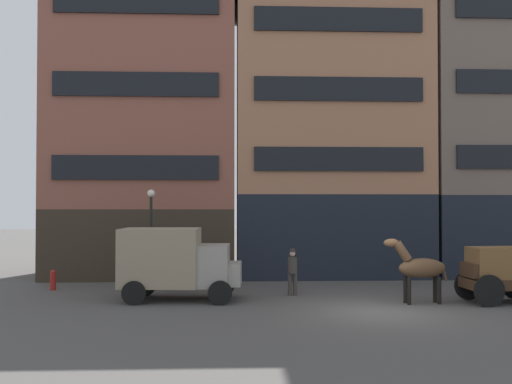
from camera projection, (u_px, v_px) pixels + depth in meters
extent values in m
plane|color=#4C4947|center=(379.00, 312.00, 18.08)|extent=(120.00, 120.00, 0.00)
cube|color=#33281E|center=(146.00, 241.00, 27.93)|extent=(8.88, 5.84, 3.27)
cube|color=brown|center=(146.00, 97.00, 28.09)|extent=(8.88, 5.84, 11.31)
cube|color=black|center=(136.00, 167.00, 25.03)|extent=(7.46, 0.12, 1.10)
cube|color=black|center=(136.00, 84.00, 25.11)|extent=(7.46, 0.12, 1.10)
cube|color=black|center=(137.00, 1.00, 25.19)|extent=(7.46, 0.12, 1.10)
cube|color=black|center=(328.00, 234.00, 28.32)|extent=(9.27, 5.84, 3.96)
cube|color=#9E6B4C|center=(328.00, 101.00, 28.47)|extent=(9.27, 5.84, 9.65)
cube|color=#47423D|center=(328.00, 3.00, 28.57)|extent=(9.77, 6.34, 0.50)
cube|color=black|center=(339.00, 159.00, 25.42)|extent=(7.78, 0.12, 1.10)
cube|color=black|center=(339.00, 89.00, 25.49)|extent=(7.78, 0.12, 1.10)
cube|color=black|center=(339.00, 19.00, 25.55)|extent=(7.78, 0.12, 1.10)
cube|color=black|center=(504.00, 234.00, 28.70)|extent=(8.67, 5.84, 3.93)
cube|color=#66564C|center=(502.00, 61.00, 28.89)|extent=(8.67, 5.84, 14.04)
cube|color=#3D2819|center=(503.00, 283.00, 19.75)|extent=(2.79, 1.49, 0.36)
cube|color=brown|center=(502.00, 263.00, 19.76)|extent=(2.37, 1.26, 1.10)
cube|color=#3D2819|center=(472.00, 270.00, 19.63)|extent=(0.47, 1.07, 0.50)
cylinder|color=black|center=(489.00, 291.00, 18.94)|extent=(1.10, 0.16, 1.10)
cylinder|color=black|center=(469.00, 285.00, 20.35)|extent=(1.10, 0.16, 1.10)
ellipsoid|color=#513823|center=(422.00, 268.00, 19.64)|extent=(1.74, 0.72, 0.70)
cylinder|color=#513823|center=(402.00, 251.00, 19.57)|extent=(0.68, 0.37, 0.76)
ellipsoid|color=#513823|center=(391.00, 243.00, 19.53)|extent=(0.58, 0.28, 0.30)
cylinder|color=#513823|center=(444.00, 272.00, 19.73)|extent=(0.27, 0.12, 0.65)
cylinder|color=black|center=(409.00, 291.00, 19.38)|extent=(0.14, 0.14, 0.95)
cylinder|color=black|center=(405.00, 290.00, 19.74)|extent=(0.14, 0.14, 0.95)
cylinder|color=black|center=(439.00, 291.00, 19.51)|extent=(0.14, 0.14, 0.95)
cylinder|color=black|center=(435.00, 289.00, 19.86)|extent=(0.14, 0.14, 0.95)
cube|color=gray|center=(210.00, 265.00, 20.31)|extent=(1.48, 1.77, 1.50)
cube|color=gray|center=(229.00, 274.00, 20.30)|extent=(0.97, 1.49, 0.80)
cube|color=gray|center=(160.00, 257.00, 20.32)|extent=(2.89, 2.03, 2.10)
cube|color=silver|center=(222.00, 259.00, 20.31)|extent=(0.26, 1.37, 0.64)
cylinder|color=black|center=(224.00, 285.00, 21.24)|extent=(0.85, 0.26, 0.84)
cylinder|color=black|center=(220.00, 293.00, 19.34)|extent=(0.85, 0.26, 0.84)
cylinder|color=black|center=(145.00, 285.00, 21.26)|extent=(0.85, 0.26, 0.84)
cylinder|color=black|center=(134.00, 293.00, 19.36)|extent=(0.85, 0.26, 0.84)
cylinder|color=#38332D|center=(290.00, 284.00, 21.34)|extent=(0.16, 0.16, 0.85)
cylinder|color=#38332D|center=(295.00, 284.00, 21.35)|extent=(0.16, 0.16, 0.85)
cylinder|color=#38332D|center=(292.00, 265.00, 21.36)|extent=(0.41, 0.41, 0.62)
sphere|color=tan|center=(292.00, 254.00, 21.37)|extent=(0.22, 0.22, 0.22)
cylinder|color=#38332D|center=(292.00, 251.00, 21.37)|extent=(0.28, 0.28, 0.02)
cylinder|color=#38332D|center=(292.00, 250.00, 21.37)|extent=(0.18, 0.18, 0.09)
cylinder|color=black|center=(151.00, 242.00, 23.26)|extent=(0.12, 0.12, 3.80)
sphere|color=silver|center=(151.00, 193.00, 23.31)|extent=(0.32, 0.32, 0.32)
cylinder|color=maroon|center=(53.00, 281.00, 22.68)|extent=(0.24, 0.24, 0.70)
sphere|color=maroon|center=(53.00, 272.00, 22.68)|extent=(0.22, 0.22, 0.22)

